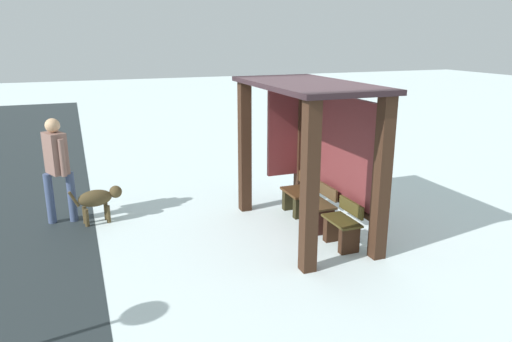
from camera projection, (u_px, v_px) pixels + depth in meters
ground_plane at (303, 230)px, 7.95m from camera, size 60.00×60.00×0.00m
bus_shelter at (313, 133)px, 7.65m from camera, size 2.89×1.46×2.44m
bench_left_inside at (298, 198)px, 8.65m from camera, size 0.67×0.41×0.71m
bench_center_inside at (318, 211)px, 7.96m from camera, size 0.67×0.37×0.74m
bench_right_inside at (342, 228)px, 7.28m from camera, size 0.67×0.35×0.72m
person_walking at (57, 162)px, 8.02m from camera, size 0.59×0.54×1.82m
dog at (99, 199)px, 8.17m from camera, size 0.34×0.88×0.64m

